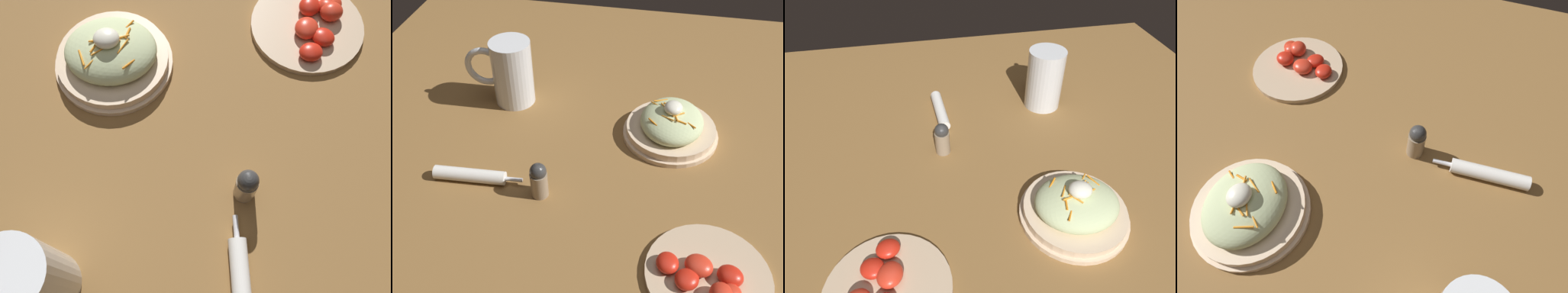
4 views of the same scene
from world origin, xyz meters
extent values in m
plane|color=olive|center=(0.00, 0.00, 0.00)|extent=(1.43, 1.43, 0.00)
cylinder|color=beige|center=(-0.09, 0.14, 0.01)|extent=(0.21, 0.21, 0.01)
cylinder|color=beige|center=(-0.09, 0.14, 0.02)|extent=(0.20, 0.20, 0.02)
ellipsoid|color=beige|center=(-0.09, 0.14, 0.04)|extent=(0.16, 0.14, 0.06)
cylinder|color=orange|center=(-0.12, 0.13, 0.07)|extent=(0.01, 0.02, 0.00)
cylinder|color=orange|center=(-0.08, 0.15, 0.07)|extent=(0.02, 0.03, 0.00)
cylinder|color=orange|center=(-0.11, 0.12, 0.07)|extent=(0.02, 0.02, 0.00)
cylinder|color=orange|center=(-0.06, 0.18, 0.06)|extent=(0.01, 0.02, 0.01)
cylinder|color=orange|center=(-0.12, 0.10, 0.06)|extent=(0.02, 0.02, 0.00)
cylinder|color=orange|center=(-0.06, 0.10, 0.06)|extent=(0.02, 0.02, 0.01)
cylinder|color=orange|center=(-0.07, 0.13, 0.07)|extent=(0.02, 0.03, 0.01)
cylinder|color=orange|center=(-0.06, 0.16, 0.07)|extent=(0.01, 0.02, 0.01)
cylinder|color=orange|center=(-0.14, 0.11, 0.06)|extent=(0.02, 0.03, 0.00)
cylinder|color=orange|center=(-0.07, 0.15, 0.07)|extent=(0.03, 0.01, 0.01)
cylinder|color=orange|center=(-0.11, 0.14, 0.07)|extent=(0.02, 0.01, 0.01)
ellipsoid|color=white|center=(-0.10, 0.14, 0.08)|extent=(0.04, 0.04, 0.02)
cylinder|color=white|center=(-0.16, -0.24, 0.08)|extent=(0.10, 0.10, 0.16)
cylinder|color=#B76B14|center=(-0.16, -0.24, 0.05)|extent=(0.09, 0.09, 0.10)
cylinder|color=white|center=(-0.16, -0.24, 0.11)|extent=(0.09, 0.09, 0.01)
cylinder|color=white|center=(0.12, -0.25, 0.01)|extent=(0.04, 0.15, 0.03)
cylinder|color=silver|center=(0.12, -0.16, 0.01)|extent=(0.01, 0.04, 0.01)
cylinder|color=#D1B28E|center=(0.26, 0.23, 0.01)|extent=(0.21, 0.21, 0.01)
ellipsoid|color=red|center=(0.29, 0.19, 0.02)|extent=(0.06, 0.06, 0.02)
ellipsoid|color=red|center=(0.27, 0.26, 0.02)|extent=(0.05, 0.06, 0.03)
ellipsoid|color=red|center=(0.26, 0.21, 0.02)|extent=(0.06, 0.06, 0.03)
ellipsoid|color=red|center=(0.30, 0.26, 0.02)|extent=(0.05, 0.05, 0.03)
ellipsoid|color=red|center=(0.31, 0.25, 0.03)|extent=(0.05, 0.05, 0.03)
ellipsoid|color=red|center=(0.31, 0.27, 0.02)|extent=(0.05, 0.05, 0.02)
ellipsoid|color=red|center=(0.26, 0.16, 0.02)|extent=(0.05, 0.04, 0.02)
cylinder|color=gray|center=(0.13, -0.10, 0.03)|extent=(0.03, 0.03, 0.06)
sphere|color=#333333|center=(0.13, -0.10, 0.06)|extent=(0.03, 0.03, 0.03)
camera|label=1|loc=(0.06, -0.29, 0.65)|focal=38.48mm
camera|label=2|loc=(0.72, 0.11, 0.69)|focal=42.54mm
camera|label=3|loc=(0.17, 0.53, 0.56)|focal=32.21mm
camera|label=4|loc=(-0.25, -0.14, 0.59)|focal=31.42mm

